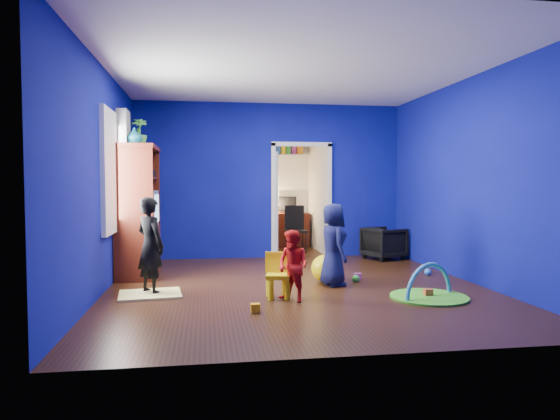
{
  "coord_description": "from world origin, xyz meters",
  "views": [
    {
      "loc": [
        -1.21,
        -6.58,
        1.39
      ],
      "look_at": [
        -0.16,
        0.4,
        1.02
      ],
      "focal_mm": 32.0,
      "sensor_mm": 36.0,
      "label": 1
    }
  ],
  "objects": [
    {
      "name": "wall_front",
      "position": [
        0.0,
        -2.75,
        1.45
      ],
      "size": [
        5.0,
        0.02,
        2.9
      ],
      "primitive_type": "cube",
      "color": "navy",
      "rests_on": "floor"
    },
    {
      "name": "yellow_blanket",
      "position": [
        -1.9,
        -0.25,
        0.01
      ],
      "size": [
        0.82,
        0.68,
        0.03
      ],
      "primitive_type": "cube",
      "rotation": [
        0.0,
        0.0,
        0.12
      ],
      "color": "#F2E07A",
      "rests_on": "floor"
    },
    {
      "name": "toy_4",
      "position": [
        0.96,
        0.32,
        0.05
      ],
      "size": [
        0.1,
        0.08,
        0.1
      ],
      "primitive_type": "cube",
      "color": "#BF478E",
      "rests_on": "floor"
    },
    {
      "name": "wall_back",
      "position": [
        0.0,
        2.75,
        1.45
      ],
      "size": [
        5.0,
        0.02,
        2.9
      ],
      "primitive_type": "cube",
      "color": "navy",
      "rests_on": "floor"
    },
    {
      "name": "toy_3",
      "position": [
        0.89,
        0.18,
        0.06
      ],
      "size": [
        0.11,
        0.11,
        0.11
      ],
      "primitive_type": "sphere",
      "color": "green",
      "rests_on": "floor"
    },
    {
      "name": "book_shelf",
      "position": [
        0.6,
        4.37,
        2.02
      ],
      "size": [
        0.88,
        0.24,
        0.04
      ],
      "primitive_type": "cube",
      "color": "white",
      "rests_on": "study_desk"
    },
    {
      "name": "toy_0",
      "position": [
        1.49,
        -0.85,
        0.05
      ],
      "size": [
        0.1,
        0.08,
        0.1
      ],
      "primitive_type": "cube",
      "color": "#DF4C25",
      "rests_on": "floor"
    },
    {
      "name": "study_desk",
      "position": [
        0.6,
        4.26,
        0.38
      ],
      "size": [
        0.88,
        0.44,
        0.75
      ],
      "primitive_type": "cube",
      "color": "#3D140A",
      "rests_on": "floor"
    },
    {
      "name": "kid_chair",
      "position": [
        -0.34,
        -0.62,
        0.25
      ],
      "size": [
        0.33,
        0.33,
        0.5
      ],
      "primitive_type": "cube",
      "rotation": [
        0.0,
        0.0,
        -0.21
      ],
      "color": "yellow",
      "rests_on": "floor"
    },
    {
      "name": "armchair",
      "position": [
        2.05,
        2.2,
        0.3
      ],
      "size": [
        0.84,
        0.83,
        0.6
      ],
      "primitive_type": "imported",
      "rotation": [
        0.0,
        0.0,
        1.94
      ],
      "color": "black",
      "rests_on": "floor"
    },
    {
      "name": "crt_tv",
      "position": [
        -2.17,
        1.14,
        1.02
      ],
      "size": [
        0.46,
        0.7,
        0.54
      ],
      "primitive_type": "cube",
      "color": "silver",
      "rests_on": "tv_armoire"
    },
    {
      "name": "child_black",
      "position": [
        -1.9,
        -0.15,
        0.61
      ],
      "size": [
        0.52,
        0.53,
        1.23
      ],
      "primitive_type": "imported",
      "rotation": [
        0.0,
        0.0,
        2.3
      ],
      "color": "black",
      "rests_on": "floor"
    },
    {
      "name": "toy_1",
      "position": [
        2.14,
        0.53,
        0.06
      ],
      "size": [
        0.11,
        0.11,
        0.11
      ],
      "primitive_type": "sphere",
      "color": "blue",
      "rests_on": "floor"
    },
    {
      "name": "hopper_ball",
      "position": [
        0.46,
        0.26,
        0.19
      ],
      "size": [
        0.39,
        0.39,
        0.39
      ],
      "primitive_type": "sphere",
      "color": "yellow",
      "rests_on": "floor"
    },
    {
      "name": "alcove",
      "position": [
        0.6,
        3.62,
        1.25
      ],
      "size": [
        1.0,
        1.75,
        2.5
      ],
      "primitive_type": null,
      "color": "silver",
      "rests_on": "floor"
    },
    {
      "name": "desk_lamp",
      "position": [
        0.32,
        4.32,
        0.93
      ],
      "size": [
        0.14,
        0.14,
        0.14
      ],
      "primitive_type": "sphere",
      "color": "#FFD88C",
      "rests_on": "study_desk"
    },
    {
      "name": "toddler_red",
      "position": [
        -0.19,
        -0.82,
        0.42
      ],
      "size": [
        0.51,
        0.52,
        0.85
      ],
      "primitive_type": "imported",
      "rotation": [
        0.0,
        0.0,
        -0.87
      ],
      "color": "red",
      "rests_on": "floor"
    },
    {
      "name": "child_navy",
      "position": [
        0.51,
        0.01,
        0.56
      ],
      "size": [
        0.43,
        0.59,
        1.13
      ],
      "primitive_type": "imported",
      "rotation": [
        0.0,
        0.0,
        1.71
      ],
      "color": "#0E1434",
      "rests_on": "floor"
    },
    {
      "name": "folding_chair",
      "position": [
        0.6,
        3.3,
        0.46
      ],
      "size": [
        0.4,
        0.4,
        0.92
      ],
      "primitive_type": "cube",
      "color": "black",
      "rests_on": "floor"
    },
    {
      "name": "vase",
      "position": [
        -2.21,
        0.84,
        2.08
      ],
      "size": [
        0.29,
        0.29,
        0.24
      ],
      "primitive_type": "imported",
      "rotation": [
        0.0,
        0.0,
        -0.34
      ],
      "color": "#0B4B5F",
      "rests_on": "tv_armoire"
    },
    {
      "name": "potted_plant",
      "position": [
        -2.21,
        1.36,
        2.18
      ],
      "size": [
        0.29,
        0.29,
        0.44
      ],
      "primitive_type": "imported",
      "rotation": [
        0.0,
        0.0,
        0.19
      ],
      "color": "#3C8F34",
      "rests_on": "tv_armoire"
    },
    {
      "name": "window_left",
      "position": [
        -2.48,
        0.35,
        1.55
      ],
      "size": [
        0.03,
        0.95,
        1.55
      ],
      "primitive_type": "cube",
      "color": "white",
      "rests_on": "wall_left"
    },
    {
      "name": "tv_armoire",
      "position": [
        -2.21,
        1.14,
        0.98
      ],
      "size": [
        0.58,
        1.14,
        1.96
      ],
      "primitive_type": "cube",
      "color": "#3C120A",
      "rests_on": "floor"
    },
    {
      "name": "wall_right",
      "position": [
        2.5,
        0.0,
        1.45
      ],
      "size": [
        0.02,
        5.5,
        2.9
      ],
      "primitive_type": "cube",
      "color": "navy",
      "rests_on": "floor"
    },
    {
      "name": "toy_arch",
      "position": [
        1.48,
        -0.9,
        0.02
      ],
      "size": [
        0.77,
        0.42,
        0.84
      ],
      "primitive_type": "torus",
      "rotation": [
        1.57,
        0.0,
        0.46
      ],
      "color": "#3F8CD8",
      "rests_on": "floor"
    },
    {
      "name": "desk_monitor",
      "position": [
        0.6,
        4.38,
        0.95
      ],
      "size": [
        0.4,
        0.05,
        0.32
      ],
      "primitive_type": "cube",
      "color": "black",
      "rests_on": "study_desk"
    },
    {
      "name": "play_mat",
      "position": [
        1.48,
        -0.9,
        0.01
      ],
      "size": [
        0.94,
        0.94,
        0.02
      ],
      "primitive_type": "cylinder",
      "color": "green",
      "rests_on": "floor"
    },
    {
      "name": "doorway",
      "position": [
        0.6,
        2.75,
        1.05
      ],
      "size": [
        1.16,
        0.1,
        2.1
      ],
      "primitive_type": "cube",
      "color": "white",
      "rests_on": "floor"
    },
    {
      "name": "ceiling",
      "position": [
        0.0,
        0.0,
        2.9
      ],
      "size": [
        5.0,
        5.5,
        0.01
      ],
      "primitive_type": "cube",
      "color": "white",
      "rests_on": "wall_back"
    },
    {
      "name": "floor",
      "position": [
        0.0,
        0.0,
        0.0
      ],
      "size": [
        5.0,
        5.5,
        0.01
      ],
      "primitive_type": "cube",
      "color": "black",
      "rests_on": "ground"
    },
    {
      "name": "curtain",
      "position": [
        -2.37,
        0.9,
        1.25
      ],
      "size": [
        0.14,
        0.42,
        2.4
      ],
      "primitive_type": "cube",
      "color": "slate",
      "rests_on": "floor"
    },
    {
      "name": "wall_left",
      "position": [
        -2.5,
        0.0,
        1.45
      ],
      "size": [
        0.02,
        5.5,
        2.9
      ],
      "primitive_type": "cube",
      "color": "navy",
      "rests_on": "floor"
    },
    {
      "name": "toy_2",
      "position": [
        -0.68,
        -1.28,
        0.05
      ],
      "size": [
        0.1,
        0.08,
        0.1
      ],
      "primitive_type": "cube",
      "color": "#FFB50D",
      "rests_on": "floor"
    }
  ]
}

